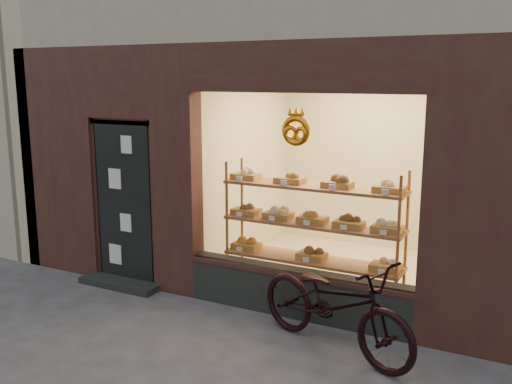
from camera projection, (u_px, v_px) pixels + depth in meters
The scene contains 2 objects.
display_shelf at pixel (312, 234), 6.81m from camera, with size 2.20×0.45×1.70m.
bicycle at pixel (335, 304), 5.67m from camera, with size 0.66×1.90×1.00m, color black.
Camera 1 is at (2.90, -3.59, 2.72)m, focal length 40.00 mm.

